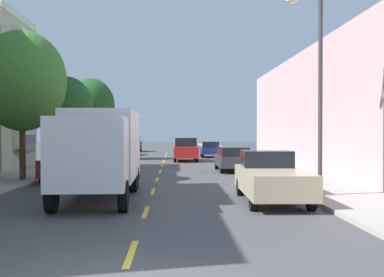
{
  "coord_description": "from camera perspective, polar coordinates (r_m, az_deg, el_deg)",
  "views": [
    {
      "loc": [
        0.85,
        -7.59,
        2.41
      ],
      "look_at": [
        2.2,
        28.72,
        1.92
      ],
      "focal_mm": 45.31,
      "sensor_mm": 36.0,
      "label": 1
    }
  ],
  "objects": [
    {
      "name": "delivery_box_truck",
      "position": [
        18.04,
        -10.59,
        -1.04
      ],
      "size": [
        2.56,
        8.1,
        3.19
      ],
      "color": "white",
      "rests_on": "ground_plane"
    },
    {
      "name": "parked_hatchback_orange",
      "position": [
        35.11,
        -10.4,
        -1.93
      ],
      "size": [
        1.81,
        4.03,
        1.5
      ],
      "color": "orange",
      "rests_on": "ground_plane"
    },
    {
      "name": "parked_wagon_white",
      "position": [
        50.67,
        -7.92,
        -1.05
      ],
      "size": [
        1.9,
        4.73,
        1.5
      ],
      "color": "silver",
      "rests_on": "ground_plane"
    },
    {
      "name": "moving_red_sedan",
      "position": [
        39.99,
        -0.77,
        -1.26
      ],
      "size": [
        1.95,
        4.8,
        1.93
      ],
      "color": "#AD1E1E",
      "rests_on": "ground_plane"
    },
    {
      "name": "ground_plane",
      "position": [
        37.68,
        -3.42,
        -2.89
      ],
      "size": [
        160.0,
        160.0,
        0.0
      ],
      "primitive_type": "plane",
      "color": "#424244"
    },
    {
      "name": "street_tree_third",
      "position": [
        33.77,
        -14.56,
        3.81
      ],
      "size": [
        3.47,
        3.47,
        6.01
      ],
      "color": "#47331E",
      "rests_on": "sidewalk_left"
    },
    {
      "name": "parked_hatchback_navy",
      "position": [
        46.01,
        2.15,
        -1.28
      ],
      "size": [
        1.78,
        4.02,
        1.5
      ],
      "color": "navy",
      "rests_on": "ground_plane"
    },
    {
      "name": "parked_pickup_burgundy",
      "position": [
        24.61,
        -14.16,
        -2.93
      ],
      "size": [
        2.02,
        5.31,
        1.73
      ],
      "color": "maroon",
      "rests_on": "ground_plane"
    },
    {
      "name": "street_tree_farthest",
      "position": [
        43.1,
        -11.84,
        3.8
      ],
      "size": [
        4.13,
        4.13,
        6.95
      ],
      "color": "#47331E",
      "rests_on": "sidewalk_left"
    },
    {
      "name": "street_tree_second",
      "position": [
        24.65,
        -19.35,
        6.41
      ],
      "size": [
        4.16,
        4.16,
        7.13
      ],
      "color": "#47331E",
      "rests_on": "sidewalk_left"
    },
    {
      "name": "street_lamp",
      "position": [
        18.03,
        14.43,
        6.76
      ],
      "size": [
        1.35,
        0.28,
        7.22
      ],
      "color": "#38383D",
      "rests_on": "sidewalk_right"
    },
    {
      "name": "parked_suv_black",
      "position": [
        60.01,
        -6.98,
        -0.59
      ],
      "size": [
        1.97,
        4.81,
        1.93
      ],
      "color": "black",
      "rests_on": "ground_plane"
    },
    {
      "name": "sidewalk_left",
      "position": [
        36.55,
        -14.71,
        -2.92
      ],
      "size": [
        3.2,
        120.0,
        0.14
      ],
      "primitive_type": "cube",
      "color": "#99968E",
      "rests_on": "ground_plane"
    },
    {
      "name": "sidewalk_right",
      "position": [
        36.21,
        7.82,
        -2.93
      ],
      "size": [
        3.2,
        120.0,
        0.14
      ],
      "primitive_type": "cube",
      "color": "#99968E",
      "rests_on": "ground_plane"
    },
    {
      "name": "lane_centerline_dashes",
      "position": [
        32.2,
        -3.64,
        -3.51
      ],
      "size": [
        0.14,
        47.2,
        0.01
      ],
      "color": "yellow",
      "rests_on": "ground_plane"
    },
    {
      "name": "parked_wagon_charcoal",
      "position": [
        29.7,
        4.79,
        -2.32
      ],
      "size": [
        1.86,
        4.71,
        1.5
      ],
      "color": "#333338",
      "rests_on": "ground_plane"
    },
    {
      "name": "parked_pickup_champagne",
      "position": [
        17.02,
        9.28,
        -4.56
      ],
      "size": [
        2.12,
        5.35,
        1.73
      ],
      "color": "tan",
      "rests_on": "ground_plane"
    }
  ]
}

